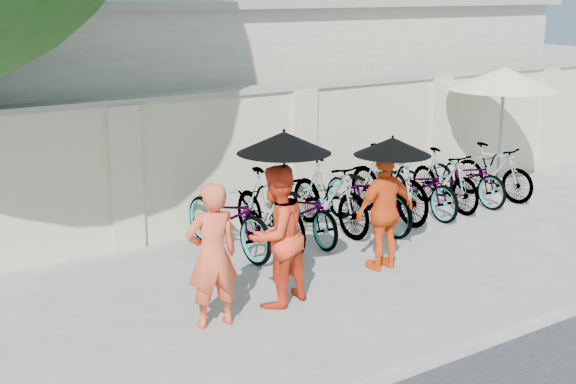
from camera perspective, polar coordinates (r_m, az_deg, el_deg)
ground at (r=9.36m, az=2.29°, el=-7.71°), size 80.00×80.00×0.00m
kerb at (r=8.17m, az=9.71°, el=-10.84°), size 40.00×0.16×0.12m
compound_wall at (r=12.14m, az=-3.13°, el=2.33°), size 20.00×0.30×2.00m
building_behind at (r=15.79m, az=-7.50°, el=7.19°), size 14.00×6.00×3.20m
monk_left at (r=8.45m, az=-5.41°, el=-4.51°), size 0.63×0.46×1.57m
monk_center at (r=8.99m, az=-0.83°, el=-3.13°), size 0.91×0.78×1.62m
parasol_center at (r=8.70m, az=-0.28°, el=3.55°), size 1.04×1.04×1.08m
monk_right at (r=10.24m, az=6.91°, el=-1.37°), size 0.90×0.39×1.52m
parasol_right at (r=10.00m, az=7.44°, el=3.24°), size 0.97×0.97×0.86m
patio_umbrella at (r=14.07m, az=15.12°, el=7.70°), size 2.31×2.31×2.24m
bike_0 at (r=10.88m, az=-4.25°, el=-1.73°), size 0.79×1.98×1.02m
bike_1 at (r=11.06m, az=-1.32°, el=-1.26°), size 0.59×1.83×1.09m
bike_2 at (r=11.40m, az=1.11°, el=-1.29°), size 0.68×1.73×0.89m
bike_3 at (r=11.83m, az=2.97°, el=-0.25°), size 0.51×1.81×1.09m
bike_4 at (r=12.04m, az=5.71°, el=-0.16°), size 0.72×1.99×1.04m
bike_5 at (r=12.55m, az=7.14°, el=0.64°), size 0.65×1.94×1.15m
bike_6 at (r=12.89m, az=9.33°, el=0.42°), size 0.69×1.79×0.93m
bike_7 at (r=13.30m, az=11.06°, el=0.88°), size 0.60×1.66×0.98m
bike_8 at (r=13.76m, az=12.56°, el=1.08°), size 0.63×1.73×0.90m
bike_9 at (r=14.14m, az=14.37°, el=1.42°), size 0.64×1.62×0.95m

